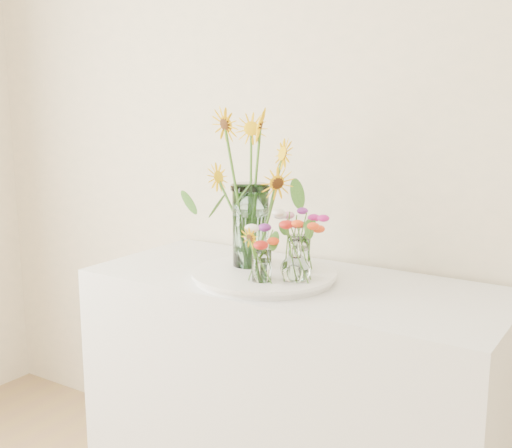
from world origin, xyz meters
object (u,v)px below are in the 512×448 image
object	(u,v)px
small_vase_c	(299,254)
counter	(292,405)
tray	(264,276)
mason_jar	(251,226)
small_vase_a	(262,266)
small_vase_b	(296,260)

from	to	relation	value
small_vase_c	counter	bearing A→B (deg)	-144.92
tray	mason_jar	bearing A→B (deg)	151.85
tray	mason_jar	size ratio (longest dim) A/B	1.59
mason_jar	small_vase_c	size ratio (longest dim) A/B	2.32
tray	small_vase_c	world-z (taller)	small_vase_c
mason_jar	small_vase_c	bearing A→B (deg)	8.07
small_vase_a	small_vase_c	world-z (taller)	small_vase_c
counter	mason_jar	xyz separation A→B (m)	(-0.16, -0.02, 0.62)
small_vase_a	small_vase_c	bearing A→B (deg)	76.98
counter	small_vase_b	distance (m)	0.56
counter	small_vase_c	distance (m)	0.54
counter	small_vase_c	size ratio (longest dim) A/B	11.38
small_vase_b	mason_jar	bearing A→B (deg)	160.16
mason_jar	small_vase_b	bearing A→B (deg)	-19.84
mason_jar	small_vase_a	size ratio (longest dim) A/B	2.71
tray	small_vase_b	world-z (taller)	small_vase_b
mason_jar	small_vase_c	distance (m)	0.19
mason_jar	small_vase_b	size ratio (longest dim) A/B	2.07
small_vase_b	counter	bearing A→B (deg)	121.56
counter	small_vase_a	xyz separation A→B (m)	(-0.03, -0.16, 0.53)
tray	mason_jar	distance (m)	0.18
counter	small_vase_b	size ratio (longest dim) A/B	10.13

